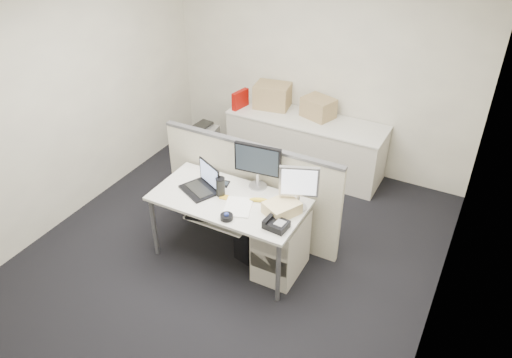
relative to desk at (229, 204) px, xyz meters
The scene contains 28 objects.
floor 0.67m from the desk, ahead, with size 4.00×4.50×0.01m, color black.
wall_back 2.35m from the desk, 90.00° to the left, with size 4.00×0.02×2.70m, color beige.
wall_front 2.35m from the desk, 90.00° to the right, with size 4.00×0.02×2.70m, color beige.
wall_left 2.11m from the desk, behind, with size 0.02×4.50×2.70m, color beige.
wall_right 2.11m from the desk, ahead, with size 0.02×4.50×2.70m, color beige.
desk is the anchor object (origin of this frame).
keyboard_tray 0.19m from the desk, 90.00° to the right, with size 0.62×0.32×0.02m, color silver.
drawer_pedestal 0.65m from the desk, ahead, with size 0.40×0.55×0.65m, color beige.
cubicle_partition 0.46m from the desk, 90.00° to the left, with size 2.00×0.06×1.10m, color beige.
back_counter 1.95m from the desk, 90.00° to the left, with size 2.00×0.60×0.72m, color beige.
monitor_main 0.47m from the desk, 64.89° to the left, with size 0.47×0.18×0.47m, color black.
monitor_small 0.73m from the desk, 15.48° to the left, with size 0.37×0.18×0.45m, color #B7B7BC.
laptop 0.39m from the desk, behind, with size 0.36×0.27×0.27m, color black.
trackball 0.33m from the desk, 62.59° to the right, with size 0.12×0.12×0.05m, color black.
desk_phone 0.63m from the desk, 16.70° to the right, with size 0.21×0.17×0.07m, color black.
paper_stack 0.18m from the desk, 28.07° to the right, with size 0.25×0.31×0.01m, color white.
sticky_pad 0.09m from the desk, behind, with size 0.08×0.08×0.01m, color gold.
travel_mug 0.19m from the desk, 168.69° to the left, with size 0.09×0.09×0.18m, color black.
banana 0.31m from the desk, 19.65° to the left, with size 0.19×0.05×0.04m, color #FAEA48.
cellphone 0.26m from the desk, 126.87° to the left, with size 0.06×0.11×0.01m, color black.
manila_folders 0.56m from the desk, ahead, with size 0.24×0.31×0.11m, color #F7DB9C.
keyboard 0.23m from the desk, 102.80° to the right, with size 0.49×0.17×0.03m, color black.
pc_tower_desk 0.52m from the desk, 45.00° to the left, with size 0.19×0.48×0.45m, color black.
pc_tower_spare_dark 2.23m from the desk, 131.66° to the left, with size 0.18×0.45×0.42m, color black.
pc_tower_spare_silver 2.14m from the desk, 128.57° to the left, with size 0.17×0.42×0.39m, color #B7B7BC.
cardboard_box_left 2.13m from the desk, 104.89° to the left, with size 0.44×0.33×0.33m, color tan.
cardboard_box_right 2.06m from the desk, 87.33° to the left, with size 0.38×0.29×0.27m, color tan.
red_binder 2.05m from the desk, 116.19° to the left, with size 0.06×0.27×0.25m, color #950B05.
Camera 1 is at (2.07, -3.34, 3.54)m, focal length 35.00 mm.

